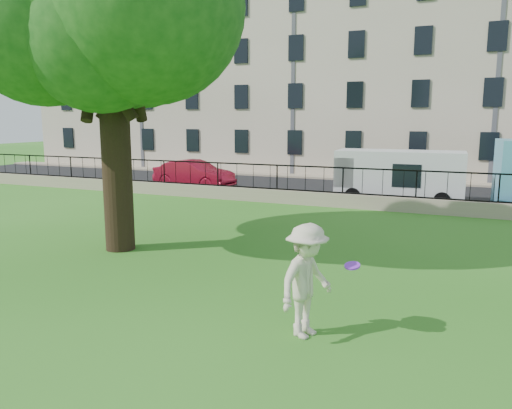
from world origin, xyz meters
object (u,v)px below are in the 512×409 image
at_px(man, 307,281).
at_px(frisbee, 352,266).
at_px(white_van, 399,177).
at_px(red_sedan, 194,174).

bearing_deg(man, frisbee, -55.88).
xyz_separation_m(frisbee, white_van, (-1.24, 15.07, -0.14)).
xyz_separation_m(man, white_van, (-0.50, 15.27, 0.16)).
bearing_deg(white_van, man, -90.51).
relative_size(frisbee, red_sedan, 0.06).
distance_m(frisbee, red_sedan, 19.61).
bearing_deg(red_sedan, frisbee, -135.98).
xyz_separation_m(frisbee, red_sedan, (-12.14, 15.40, -0.56)).
relative_size(man, frisbee, 7.45).
height_order(red_sedan, white_van, white_van).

